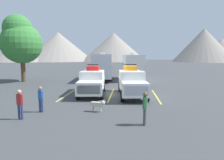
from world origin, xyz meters
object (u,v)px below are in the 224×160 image
object	(u,v)px
pickup_truck_a	(92,81)
person_b	(41,97)
dog	(99,104)
camper_trailer_a	(102,66)
person_a	(145,106)
pickup_truck_b	(132,82)
camper_trailer_b	(133,66)
person_c	(20,102)

from	to	relation	value
pickup_truck_a	person_b	bearing A→B (deg)	-110.53
dog	pickup_truck_a	bearing A→B (deg)	105.05
pickup_truck_a	camper_trailer_a	bearing A→B (deg)	92.35
camper_trailer_a	person_b	world-z (taller)	camper_trailer_a
person_a	person_b	world-z (taller)	person_a
pickup_truck_a	pickup_truck_b	xyz separation A→B (m)	(3.47, -0.31, 0.04)
person_b	pickup_truck_b	bearing A→B (deg)	43.52
camper_trailer_a	person_a	bearing A→B (deg)	-74.93
pickup_truck_a	person_a	world-z (taller)	pickup_truck_a
camper_trailer_b	person_a	xyz separation A→B (m)	(0.32, -17.23, -1.01)
pickup_truck_b	camper_trailer_b	world-z (taller)	camper_trailer_b
dog	camper_trailer_b	bearing A→B (deg)	81.34
pickup_truck_b	person_b	bearing A→B (deg)	-136.48
person_a	dog	xyz separation A→B (m)	(-2.64, 1.99, -0.48)
camper_trailer_b	person_a	bearing A→B (deg)	-88.95
pickup_truck_b	camper_trailer_b	bearing A→B (deg)	88.57
pickup_truck_b	dog	bearing A→B (deg)	-112.75
pickup_truck_a	person_c	bearing A→B (deg)	-110.44
pickup_truck_a	person_c	world-z (taller)	pickup_truck_a
pickup_truck_b	person_b	size ratio (longest dim) A/B	3.68
pickup_truck_b	camper_trailer_b	xyz separation A→B (m)	(0.26, 10.32, 0.77)
person_c	person_a	bearing A→B (deg)	-2.14
camper_trailer_a	camper_trailer_b	xyz separation A→B (m)	(4.11, 0.79, -0.04)
person_c	camper_trailer_a	bearing A→B (deg)	82.18
person_b	person_c	distance (m)	1.46
pickup_truck_a	camper_trailer_b	xyz separation A→B (m)	(3.73, 10.00, 0.81)
pickup_truck_b	person_b	distance (m)	7.69
person_c	person_b	bearing A→B (deg)	69.90
pickup_truck_a	pickup_truck_b	distance (m)	3.49
camper_trailer_b	person_a	size ratio (longest dim) A/B	4.40
pickup_truck_a	camper_trailer_a	world-z (taller)	camper_trailer_a
person_b	camper_trailer_b	bearing A→B (deg)	69.52
pickup_truck_b	pickup_truck_a	bearing A→B (deg)	174.84
person_a	person_c	bearing A→B (deg)	177.86
pickup_truck_b	person_b	xyz separation A→B (m)	(-5.57, -5.29, -0.30)
person_c	dog	distance (m)	4.39
dog	person_b	bearing A→B (deg)	-174.02
pickup_truck_b	camper_trailer_b	size ratio (longest dim) A/B	0.78
person_c	camper_trailer_b	bearing A→B (deg)	69.55
person_a	camper_trailer_b	bearing A→B (deg)	91.05
person_b	pickup_truck_a	bearing A→B (deg)	69.47
pickup_truck_b	dog	world-z (taller)	pickup_truck_b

